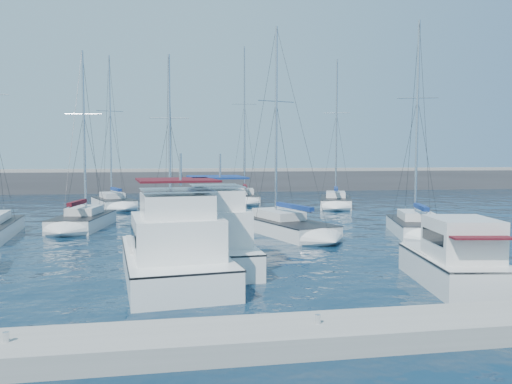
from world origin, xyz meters
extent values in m
plane|color=black|center=(0.00, 0.00, 0.00)|extent=(220.00, 220.00, 0.00)
cube|color=#424244|center=(0.00, 52.00, 1.00)|extent=(160.00, 6.00, 4.00)
cube|color=gray|center=(0.00, 52.00, 3.20)|extent=(160.00, 1.20, 0.50)
cube|color=gray|center=(0.00, -11.00, 0.30)|extent=(40.00, 2.20, 0.60)
cylinder|color=silver|center=(-8.00, -11.00, 0.72)|extent=(0.16, 0.16, 0.25)
cylinder|color=silver|center=(0.00, -11.00, 0.72)|extent=(0.16, 0.16, 0.25)
cube|color=white|center=(-3.86, -2.60, 0.40)|extent=(4.94, 9.42, 1.60)
cube|color=#262628|center=(-3.86, -2.60, 1.15)|extent=(5.02, 9.43, 0.08)
cube|color=white|center=(-3.73, -3.70, 2.00)|extent=(3.80, 4.54, 1.60)
cube|color=black|center=(-3.73, -3.70, 2.08)|extent=(3.77, 3.72, 0.45)
cube|color=white|center=(-3.71, -3.89, 3.25)|extent=(2.99, 3.22, 0.90)
cube|color=#480E16|center=(-3.71, -3.89, 4.25)|extent=(3.37, 3.67, 0.08)
cube|color=white|center=(-1.93, 0.00, 0.40)|extent=(3.61, 8.74, 1.60)
cube|color=#262628|center=(-1.93, 0.00, 1.15)|extent=(3.68, 8.75, 0.08)
cube|color=white|center=(-1.88, -1.05, 2.00)|extent=(2.91, 4.11, 1.60)
cube|color=black|center=(-1.88, -1.05, 2.08)|extent=(2.93, 3.32, 0.45)
cube|color=white|center=(-1.87, -1.25, 3.25)|extent=(2.31, 2.89, 0.90)
cube|color=navy|center=(-1.87, -1.25, 4.25)|extent=(2.60, 3.30, 0.08)
cube|color=silver|center=(7.33, -5.66, 0.40)|extent=(3.64, 6.31, 1.60)
cube|color=#262628|center=(7.33, -5.66, 1.15)|extent=(3.69, 6.32, 0.08)
cube|color=silver|center=(7.21, -6.38, 2.00)|extent=(2.71, 3.10, 1.60)
cube|color=black|center=(7.21, -6.38, 2.08)|extent=(2.66, 2.56, 0.45)
cube|color=#480E16|center=(7.03, -7.45, 2.30)|extent=(2.42, 2.14, 0.07)
cube|color=silver|center=(-10.22, 13.81, 0.30)|extent=(4.02, 7.61, 1.30)
cube|color=#262628|center=(-10.22, 13.81, 0.93)|extent=(4.08, 7.61, 0.06)
cube|color=silver|center=(-10.16, 14.26, 1.25)|extent=(2.39, 3.42, 0.55)
cylinder|color=silver|center=(-10.12, 14.52, 7.17)|extent=(0.18, 0.18, 11.45)
cylinder|color=silver|center=(-10.38, 12.73, 1.80)|extent=(0.64, 3.60, 0.12)
cube|color=#480E16|center=(-10.40, 12.63, 1.95)|extent=(0.82, 3.28, 0.28)
cube|color=white|center=(-3.98, 9.80, 0.30)|extent=(3.41, 7.51, 1.30)
cube|color=#262628|center=(-3.98, 9.80, 0.93)|extent=(3.47, 7.51, 0.06)
cube|color=white|center=(-3.95, 10.26, 1.25)|extent=(2.11, 3.33, 0.55)
cylinder|color=silver|center=(-3.93, 10.53, 6.74)|extent=(0.18, 0.18, 10.58)
cylinder|color=silver|center=(-4.06, 8.70, 1.80)|extent=(0.38, 3.66, 0.12)
cube|color=navy|center=(-4.07, 8.61, 1.95)|extent=(0.58, 3.31, 0.28)
cube|color=silver|center=(3.54, 8.78, 0.30)|extent=(5.69, 9.83, 1.30)
cube|color=#262628|center=(3.54, 8.78, 0.93)|extent=(5.75, 9.85, 0.06)
cube|color=silver|center=(3.37, 9.34, 1.25)|extent=(3.12, 4.49, 0.55)
cylinder|color=silver|center=(3.27, 9.67, 7.71)|extent=(0.18, 0.18, 12.53)
cylinder|color=silver|center=(3.95, 7.44, 1.80)|extent=(1.48, 4.50, 0.12)
cube|color=navy|center=(3.98, 7.35, 1.95)|extent=(1.56, 4.12, 0.28)
cube|color=white|center=(12.25, 6.72, 0.30)|extent=(4.77, 7.41, 1.30)
cube|color=#262628|center=(12.25, 6.72, 0.93)|extent=(4.83, 7.42, 0.06)
cube|color=white|center=(12.37, 7.13, 1.25)|extent=(2.70, 3.42, 0.55)
cylinder|color=silver|center=(12.44, 7.38, 7.83)|extent=(0.18, 0.18, 12.77)
cylinder|color=silver|center=(11.97, 5.73, 1.80)|extent=(1.06, 3.32, 0.12)
cube|color=navy|center=(11.94, 5.64, 1.95)|extent=(1.19, 3.06, 0.28)
cube|color=white|center=(-9.65, 28.63, 0.30)|extent=(5.29, 8.17, 1.30)
cube|color=#262628|center=(-9.65, 28.63, 0.93)|extent=(5.35, 8.19, 0.06)
cube|color=white|center=(-9.81, 29.08, 1.25)|extent=(2.92, 3.78, 0.55)
cylinder|color=silver|center=(-9.90, 29.35, 8.47)|extent=(0.18, 0.18, 14.05)
cylinder|color=silver|center=(-9.29, 27.55, 1.80)|extent=(1.34, 3.64, 0.12)
cube|color=navy|center=(-9.25, 27.45, 1.95)|extent=(1.43, 3.35, 0.28)
cube|color=silver|center=(4.48, 32.19, 0.30)|extent=(4.03, 8.35, 1.30)
cube|color=#262628|center=(4.48, 32.19, 0.93)|extent=(4.09, 8.36, 0.06)
cube|color=silver|center=(4.54, 32.69, 1.25)|extent=(2.42, 3.73, 0.55)
cylinder|color=silver|center=(4.57, 32.99, 9.59)|extent=(0.18, 0.18, 16.28)
cylinder|color=silver|center=(4.33, 30.99, 1.80)|extent=(0.60, 4.01, 0.12)
cube|color=#480E16|center=(4.32, 30.89, 1.95)|extent=(0.78, 3.63, 0.28)
cube|color=white|center=(13.12, 25.73, 0.30)|extent=(5.34, 8.47, 1.30)
cube|color=#262628|center=(13.12, 25.73, 0.93)|extent=(5.40, 8.49, 0.06)
cube|color=white|center=(13.28, 26.20, 1.25)|extent=(2.94, 3.91, 0.55)
cylinder|color=silver|center=(13.37, 26.49, 8.39)|extent=(0.18, 0.18, 13.88)
cylinder|color=silver|center=(12.74, 24.61, 1.80)|extent=(1.36, 3.80, 0.12)
cube|color=navy|center=(12.71, 24.51, 1.95)|extent=(1.46, 3.50, 0.28)
camera|label=1|loc=(-3.97, -23.91, 5.16)|focal=35.00mm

